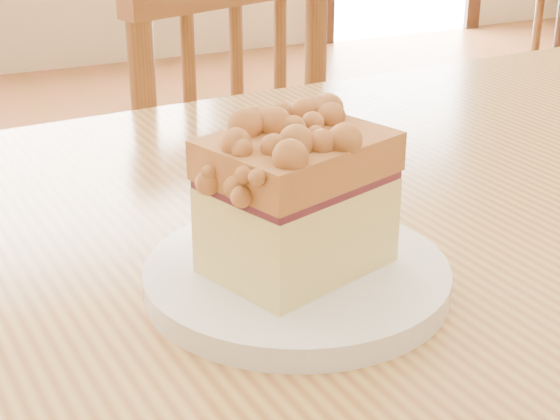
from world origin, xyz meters
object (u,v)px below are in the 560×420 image
(cafe_chair_main, at_px, (184,219))
(plate, at_px, (297,278))
(cake_slice, at_px, (298,194))
(cafe_table_main, at_px, (401,300))

(cafe_chair_main, bearing_deg, plate, 59.18)
(cake_slice, bearing_deg, cafe_table_main, 11.28)
(cafe_table_main, relative_size, cafe_chair_main, 1.44)
(cafe_table_main, height_order, cake_slice, cake_slice)
(cafe_chair_main, relative_size, plate, 3.97)
(plate, height_order, cake_slice, cake_slice)
(cafe_table_main, bearing_deg, cake_slice, -153.94)
(cake_slice, bearing_deg, cafe_chair_main, 59.28)
(cafe_chair_main, bearing_deg, cake_slice, 59.17)
(cafe_table_main, height_order, plate, plate)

